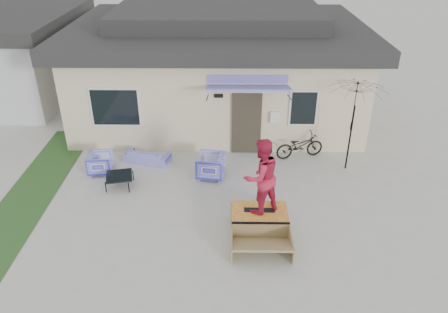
{
  "coord_description": "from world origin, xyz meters",
  "views": [
    {
      "loc": [
        0.41,
        -8.36,
        6.92
      ],
      "look_at": [
        0.3,
        1.8,
        1.3
      ],
      "focal_mm": 34.8,
      "sensor_mm": 36.0,
      "label": 1
    }
  ],
  "objects_px": {
    "armchair_right": "(211,165)",
    "armchair_left": "(100,162)",
    "coffee_table": "(120,181)",
    "skater": "(261,175)",
    "patio_umbrella": "(353,117)",
    "loveseat": "(147,154)",
    "bicycle": "(300,143)",
    "skateboard": "(259,210)",
    "skate_ramp": "(259,219)"
  },
  "relations": [
    {
      "from": "coffee_table",
      "to": "bicycle",
      "type": "distance_m",
      "value": 5.78
    },
    {
      "from": "armchair_left",
      "to": "skateboard",
      "type": "distance_m",
      "value": 5.36
    },
    {
      "from": "patio_umbrella",
      "to": "skateboard",
      "type": "distance_m",
      "value": 4.3
    },
    {
      "from": "armchair_right",
      "to": "skate_ramp",
      "type": "height_order",
      "value": "armchair_right"
    },
    {
      "from": "armchair_left",
      "to": "patio_umbrella",
      "type": "height_order",
      "value": "patio_umbrella"
    },
    {
      "from": "loveseat",
      "to": "patio_umbrella",
      "type": "bearing_deg",
      "value": -167.82
    },
    {
      "from": "coffee_table",
      "to": "skate_ramp",
      "type": "relative_size",
      "value": 0.39
    },
    {
      "from": "coffee_table",
      "to": "loveseat",
      "type": "bearing_deg",
      "value": 68.97
    },
    {
      "from": "loveseat",
      "to": "skater",
      "type": "relative_size",
      "value": 0.75
    },
    {
      "from": "patio_umbrella",
      "to": "skateboard",
      "type": "bearing_deg",
      "value": -134.7
    },
    {
      "from": "loveseat",
      "to": "armchair_left",
      "type": "xyz_separation_m",
      "value": [
        -1.31,
        -0.69,
        0.08
      ]
    },
    {
      "from": "armchair_right",
      "to": "bicycle",
      "type": "xyz_separation_m",
      "value": [
        2.85,
        1.25,
        0.1
      ]
    },
    {
      "from": "loveseat",
      "to": "skateboard",
      "type": "bearing_deg",
      "value": 151.37
    },
    {
      "from": "armchair_right",
      "to": "patio_umbrella",
      "type": "relative_size",
      "value": 0.37
    },
    {
      "from": "armchair_right",
      "to": "skateboard",
      "type": "relative_size",
      "value": 1.06
    },
    {
      "from": "armchair_right",
      "to": "skateboard",
      "type": "bearing_deg",
      "value": 37.33
    },
    {
      "from": "armchair_left",
      "to": "patio_umbrella",
      "type": "distance_m",
      "value": 7.73
    },
    {
      "from": "loveseat",
      "to": "skater",
      "type": "bearing_deg",
      "value": 151.37
    },
    {
      "from": "armchair_right",
      "to": "patio_umbrella",
      "type": "bearing_deg",
      "value": 105.74
    },
    {
      "from": "armchair_right",
      "to": "patio_umbrella",
      "type": "height_order",
      "value": "patio_umbrella"
    },
    {
      "from": "coffee_table",
      "to": "skateboard",
      "type": "xyz_separation_m",
      "value": [
        3.95,
        -1.81,
        0.31
      ]
    },
    {
      "from": "armchair_left",
      "to": "skateboard",
      "type": "xyz_separation_m",
      "value": [
        4.7,
        -2.58,
        0.13
      ]
    },
    {
      "from": "armchair_right",
      "to": "skateboard",
      "type": "height_order",
      "value": "armchair_right"
    },
    {
      "from": "loveseat",
      "to": "skateboard",
      "type": "xyz_separation_m",
      "value": [
        3.39,
        -3.27,
        0.2
      ]
    },
    {
      "from": "armchair_left",
      "to": "skater",
      "type": "height_order",
      "value": "skater"
    },
    {
      "from": "armchair_right",
      "to": "coffee_table",
      "type": "height_order",
      "value": "armchair_right"
    },
    {
      "from": "armchair_left",
      "to": "patio_umbrella",
      "type": "relative_size",
      "value": 0.33
    },
    {
      "from": "armchair_right",
      "to": "armchair_left",
      "type": "bearing_deg",
      "value": -85.16
    },
    {
      "from": "armchair_right",
      "to": "skater",
      "type": "relative_size",
      "value": 0.42
    },
    {
      "from": "armchair_left",
      "to": "patio_umbrella",
      "type": "xyz_separation_m",
      "value": [
        7.59,
        0.34,
        1.38
      ]
    },
    {
      "from": "skater",
      "to": "skateboard",
      "type": "bearing_deg",
      "value": 180.0
    },
    {
      "from": "skateboard",
      "to": "armchair_left",
      "type": "bearing_deg",
      "value": 152.4
    },
    {
      "from": "coffee_table",
      "to": "skateboard",
      "type": "bearing_deg",
      "value": -24.62
    },
    {
      "from": "loveseat",
      "to": "patio_umbrella",
      "type": "distance_m",
      "value": 6.46
    },
    {
      "from": "coffee_table",
      "to": "bicycle",
      "type": "bearing_deg",
      "value": 18.35
    },
    {
      "from": "skateboard",
      "to": "coffee_table",
      "type": "bearing_deg",
      "value": 156.56
    },
    {
      "from": "coffee_table",
      "to": "skateboard",
      "type": "distance_m",
      "value": 4.36
    },
    {
      "from": "loveseat",
      "to": "bicycle",
      "type": "relative_size",
      "value": 0.92
    },
    {
      "from": "loveseat",
      "to": "bicycle",
      "type": "xyz_separation_m",
      "value": [
        4.92,
        0.36,
        0.22
      ]
    },
    {
      "from": "loveseat",
      "to": "patio_umbrella",
      "type": "relative_size",
      "value": 0.67
    },
    {
      "from": "skate_ramp",
      "to": "skateboard",
      "type": "xyz_separation_m",
      "value": [
        0.0,
        0.05,
        0.26
      ]
    },
    {
      "from": "armchair_right",
      "to": "skater",
      "type": "distance_m",
      "value": 2.93
    },
    {
      "from": "patio_umbrella",
      "to": "skater",
      "type": "xyz_separation_m",
      "value": [
        -2.89,
        -2.93,
        -0.25
      ]
    },
    {
      "from": "coffee_table",
      "to": "patio_umbrella",
      "type": "xyz_separation_m",
      "value": [
        6.85,
        1.11,
        1.57
      ]
    },
    {
      "from": "loveseat",
      "to": "bicycle",
      "type": "height_order",
      "value": "bicycle"
    },
    {
      "from": "skateboard",
      "to": "skater",
      "type": "distance_m",
      "value": 1.01
    },
    {
      "from": "patio_umbrella",
      "to": "skateboard",
      "type": "relative_size",
      "value": 2.85
    },
    {
      "from": "coffee_table",
      "to": "skate_ramp",
      "type": "bearing_deg",
      "value": -25.17
    },
    {
      "from": "coffee_table",
      "to": "skater",
      "type": "distance_m",
      "value": 4.54
    },
    {
      "from": "patio_umbrella",
      "to": "loveseat",
      "type": "bearing_deg",
      "value": 176.83
    }
  ]
}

